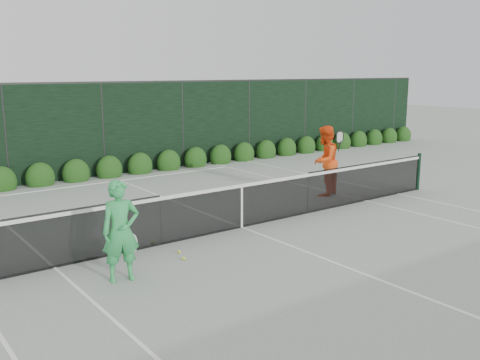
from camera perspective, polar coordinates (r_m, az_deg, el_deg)
ground at (r=11.82m, az=0.18°, el=-5.09°), size 80.00×80.00×0.00m
tennis_net at (r=11.67m, az=0.08°, el=-2.61°), size 12.90×0.10×1.07m
player_woman at (r=8.92m, az=-12.60°, el=-5.33°), size 0.69×0.52×1.68m
player_man at (r=14.85m, az=9.03°, el=2.03°), size 1.14×1.02×1.93m
court_lines at (r=11.82m, az=0.18°, el=-5.06°), size 11.03×23.83×0.01m
windscreen_fence at (r=9.49m, az=10.07°, el=-0.01°), size 32.00×21.07×3.06m
hedge_row at (r=17.85m, az=-13.77°, el=1.06°), size 31.66×0.65×0.94m
tennis_balls at (r=10.53m, az=-8.55°, el=-7.15°), size 0.51×1.73×0.07m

